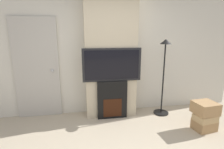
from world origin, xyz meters
The scene contains 7 objects.
wall_back centered at (0.00, 2.03, 1.35)m, with size 6.00×0.06×2.70m.
chimney_breast centered at (0.00, 1.82, 1.35)m, with size 1.07×0.36×2.70m.
fireplace centered at (0.00, 1.64, 0.40)m, with size 0.62×0.15×0.81m.
television centered at (0.00, 1.63, 1.14)m, with size 1.19×0.07×0.67m.
floor_lamp centered at (1.12, 1.64, 1.04)m, with size 0.33×0.33×1.65m.
box_stack centered at (1.60, 0.84, 0.29)m, with size 0.45×0.41×0.55m.
entry_door centered at (-1.53, 1.97, 1.04)m, with size 0.90×0.09×2.09m.
Camera 1 is at (-0.57, -1.78, 1.76)m, focal length 28.00 mm.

